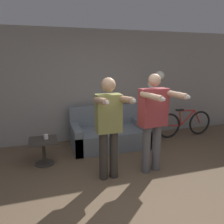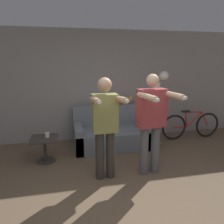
# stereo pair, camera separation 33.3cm
# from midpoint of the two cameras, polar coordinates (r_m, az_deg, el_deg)

# --- Properties ---
(ground_plane) EXTENTS (16.00, 16.00, 0.00)m
(ground_plane) POSITION_cam_midpoint_polar(r_m,az_deg,el_deg) (3.11, 5.39, -24.53)
(ground_plane) COLOR brown
(wall_back) EXTENTS (10.00, 0.05, 2.60)m
(wall_back) POSITION_cam_midpoint_polar(r_m,az_deg,el_deg) (5.27, -6.47, 6.74)
(wall_back) COLOR gray
(wall_back) RESTS_ON ground_plane
(couch) EXTENTS (1.65, 0.92, 0.88)m
(couch) POSITION_cam_midpoint_polar(r_m,az_deg,el_deg) (4.97, -2.80, -5.83)
(couch) COLOR slate
(couch) RESTS_ON ground_plane
(person_left) EXTENTS (0.47, 0.68, 1.66)m
(person_left) POSITION_cam_midpoint_polar(r_m,az_deg,el_deg) (3.41, -3.60, -2.88)
(person_left) COLOR #38332D
(person_left) RESTS_ON ground_plane
(person_right) EXTENTS (0.60, 0.72, 1.70)m
(person_right) POSITION_cam_midpoint_polar(r_m,az_deg,el_deg) (3.65, 8.26, -1.32)
(person_right) COLOR #56565B
(person_right) RESTS_ON ground_plane
(cat) EXTENTS (0.50, 0.12, 0.19)m
(cat) POSITION_cam_midpoint_polar(r_m,az_deg,el_deg) (5.22, 0.48, 3.05)
(cat) COLOR tan
(cat) RESTS_ON couch
(floor_lamp) EXTENTS (0.39, 0.25, 1.67)m
(floor_lamp) POSITION_cam_midpoint_polar(r_m,az_deg,el_deg) (4.99, 9.42, 6.60)
(floor_lamp) COLOR #756047
(floor_lamp) RESTS_ON ground_plane
(side_table) EXTENTS (0.51, 0.51, 0.48)m
(side_table) POSITION_cam_midpoint_polar(r_m,az_deg,el_deg) (4.33, -19.60, -8.53)
(side_table) COLOR #38332D
(side_table) RESTS_ON ground_plane
(cup) EXTENTS (0.08, 0.08, 0.09)m
(cup) POSITION_cam_midpoint_polar(r_m,az_deg,el_deg) (4.31, -19.02, -6.15)
(cup) COLOR white
(cup) RESTS_ON side_table
(bicycle) EXTENTS (1.54, 0.07, 0.72)m
(bicycle) POSITION_cam_midpoint_polar(r_m,az_deg,el_deg) (5.80, 16.89, -2.93)
(bicycle) COLOR black
(bicycle) RESTS_ON ground_plane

